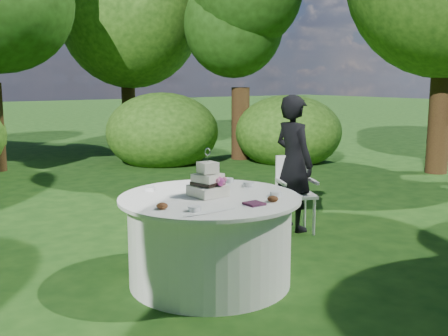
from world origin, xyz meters
The scene contains 9 objects.
ground centered at (0.00, 0.00, 0.00)m, with size 80.00×80.00×0.00m, color #14380F.
napkins centered at (0.12, -0.46, 0.78)m, with size 0.14×0.14×0.02m, color #481F38.
feather_plume centered at (-0.31, -0.47, 0.78)m, with size 0.48×0.07×0.01m, color white.
guest centered at (1.71, 0.81, 0.79)m, with size 0.58×0.38×1.58m, color black.
table centered at (0.00, 0.00, 0.39)m, with size 1.56×1.56×0.77m.
cake centered at (-0.01, 0.01, 0.88)m, with size 0.29×0.29×0.41m.
chair centered at (1.69, 0.76, 0.52)m, with size 0.53×0.53×0.88m.
votives centered at (0.15, 0.07, 0.79)m, with size 1.01×0.95×0.04m.
petal_cups centered at (0.03, -0.06, 0.79)m, with size 0.96×1.00×0.05m.
Camera 1 is at (-2.41, -3.65, 1.76)m, focal length 42.00 mm.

